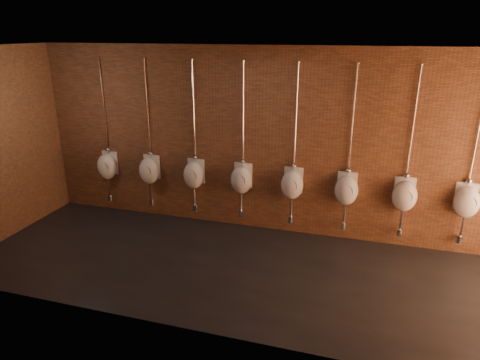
% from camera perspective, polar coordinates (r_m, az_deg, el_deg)
% --- Properties ---
extents(ground, '(8.50, 8.50, 0.00)m').
position_cam_1_polar(ground, '(6.61, 0.56, -11.85)').
color(ground, black).
rests_on(ground, ground).
extents(room_shell, '(8.54, 3.04, 3.22)m').
position_cam_1_polar(room_shell, '(5.82, 0.62, 5.32)').
color(room_shell, black).
rests_on(room_shell, ground).
extents(urinal_0, '(0.41, 0.36, 2.72)m').
position_cam_1_polar(urinal_0, '(8.62, -17.28, 1.83)').
color(urinal_0, white).
rests_on(urinal_0, ground).
extents(urinal_1, '(0.41, 0.36, 2.72)m').
position_cam_1_polar(urinal_1, '(8.16, -12.00, 1.33)').
color(urinal_1, white).
rests_on(urinal_1, ground).
extents(urinal_2, '(0.41, 0.36, 2.72)m').
position_cam_1_polar(urinal_2, '(7.79, -6.16, 0.76)').
color(urinal_2, white).
rests_on(urinal_2, ground).
extents(urinal_3, '(0.41, 0.36, 2.72)m').
position_cam_1_polar(urinal_3, '(7.50, 0.20, 0.14)').
color(urinal_3, white).
rests_on(urinal_3, ground).
extents(urinal_4, '(0.41, 0.36, 2.72)m').
position_cam_1_polar(urinal_4, '(7.31, 6.98, -0.53)').
color(urinal_4, white).
rests_on(urinal_4, ground).
extents(urinal_5, '(0.41, 0.36, 2.72)m').
position_cam_1_polar(urinal_5, '(7.23, 14.00, -1.21)').
color(urinal_5, white).
rests_on(urinal_5, ground).
extents(urinal_6, '(0.41, 0.36, 2.72)m').
position_cam_1_polar(urinal_6, '(7.27, 21.08, -1.88)').
color(urinal_6, white).
rests_on(urinal_6, ground).
extents(urinal_7, '(0.41, 0.36, 2.72)m').
position_cam_1_polar(urinal_7, '(7.41, 28.00, -2.50)').
color(urinal_7, white).
rests_on(urinal_7, ground).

